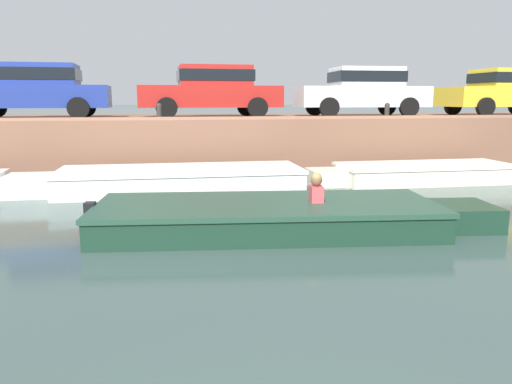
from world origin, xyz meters
name	(u,v)px	position (x,y,z in m)	size (l,w,h in m)	color
ground_plane	(214,241)	(0.00, 6.04, 0.00)	(400.00, 400.00, 0.00)	#384C47
far_quay_wall	(189,141)	(0.00, 15.09, 0.80)	(60.00, 6.00, 1.60)	brown
far_wall_coping	(193,118)	(0.00, 12.21, 1.64)	(60.00, 0.24, 0.08)	#9F6C52
boat_moored_central_white	(169,180)	(-0.67, 10.40, 0.27)	(6.74, 2.00, 0.55)	white
boat_moored_east_cream	(416,173)	(5.70, 10.61, 0.24)	(5.38, 1.67, 0.49)	silver
motorboat_passing	(283,216)	(1.17, 6.45, 0.24)	(6.78, 2.62, 0.97)	#193828
car_left_inner_blue	(36,89)	(-4.37, 14.17, 2.45)	(4.25, 2.05, 1.54)	#233893
car_centre_red	(211,89)	(0.68, 14.17, 2.45)	(4.33, 2.08, 1.54)	#B2231E
car_right_inner_white	(362,90)	(5.54, 14.16, 2.45)	(4.17, 2.00, 1.54)	white
car_rightmost_yellow	(505,90)	(10.64, 14.17, 2.45)	(4.18, 2.05, 1.54)	yellow
mooring_bollard_mid	(159,111)	(-0.88, 12.34, 1.84)	(0.15, 0.15, 0.45)	#2D2B28
mooring_bollard_east	(387,110)	(5.59, 12.34, 1.84)	(0.15, 0.15, 0.45)	#2D2B28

